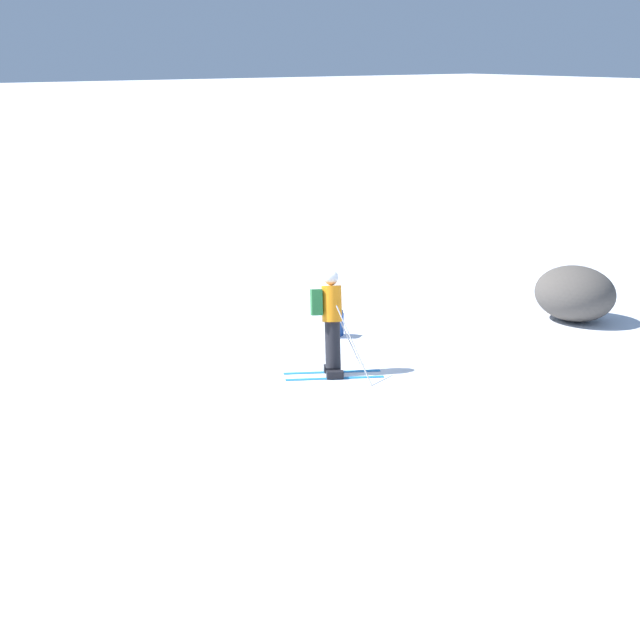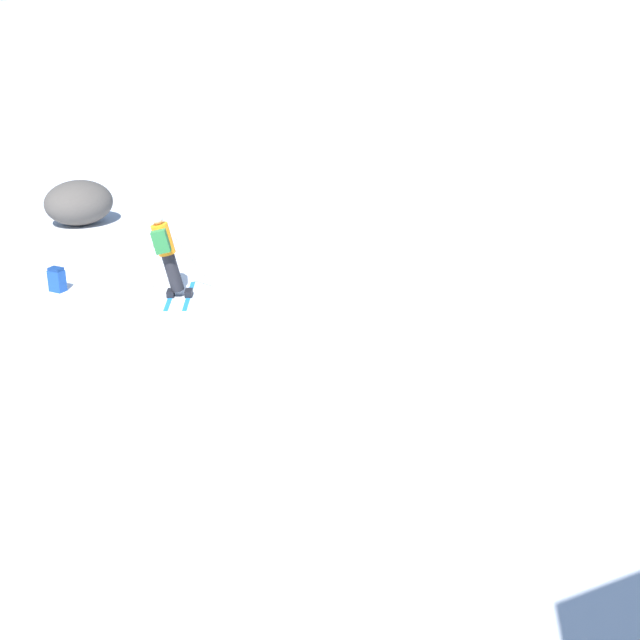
{
  "view_description": "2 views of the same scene",
  "coord_description": "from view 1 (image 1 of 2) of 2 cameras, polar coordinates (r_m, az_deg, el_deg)",
  "views": [
    {
      "loc": [
        -14.55,
        10.44,
        5.39
      ],
      "look_at": [
        -1.89,
        1.1,
        1.37
      ],
      "focal_mm": 60.0,
      "sensor_mm": 36.0,
      "label": 1
    },
    {
      "loc": [
        5.45,
        15.73,
        6.23
      ],
      "look_at": [
        -1.5,
        4.24,
        0.8
      ],
      "focal_mm": 50.0,
      "sensor_mm": 36.0,
      "label": 2
    }
  ],
  "objects": [
    {
      "name": "spare_backpack",
      "position": [
        20.47,
        0.83,
        -0.21
      ],
      "size": [
        0.34,
        0.37,
        0.5
      ],
      "rotation": [
        0.0,
        0.0,
        5.26
      ],
      "color": "#194293",
      "rests_on": "ground"
    },
    {
      "name": "skier",
      "position": [
        18.03,
        0.56,
        0.19
      ],
      "size": [
        1.44,
        1.67,
        1.78
      ],
      "rotation": [
        0.0,
        0.0,
        -0.52
      ],
      "color": "#1E7AC6",
      "rests_on": "ground"
    },
    {
      "name": "ground_plane",
      "position": [
        18.7,
        -0.72,
        -2.4
      ],
      "size": [
        300.0,
        300.0,
        0.0
      ],
      "primitive_type": "plane",
      "color": "white"
    },
    {
      "name": "exposed_boulder_0",
      "position": [
        22.19,
        13.44,
        1.38
      ],
      "size": [
        1.73,
        1.47,
        1.12
      ],
      "primitive_type": "ellipsoid",
      "color": "#4C4742",
      "rests_on": "ground"
    }
  ]
}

